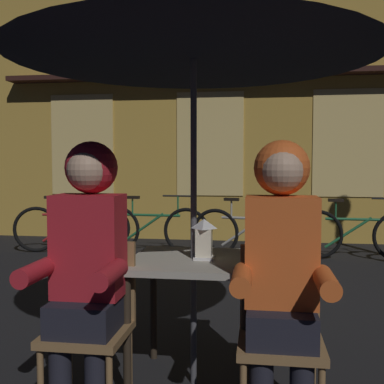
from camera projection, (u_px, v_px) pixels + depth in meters
name	position (u px, v px, depth m)	size (l,w,h in m)	color
ground_plane	(194.00, 383.00, 2.77)	(60.00, 60.00, 0.00)	black
cafe_table	(194.00, 275.00, 2.73)	(0.72, 0.72, 0.74)	#B2AD9E
patio_umbrella	(194.00, 25.00, 2.64)	(2.10, 2.10, 2.31)	#4C4C51
lantern	(204.00, 238.00, 2.69)	(0.11, 0.11, 0.23)	white
chair_left	(92.00, 317.00, 2.44)	(0.40, 0.40, 0.87)	olive
chair_right	(280.00, 327.00, 2.30)	(0.40, 0.40, 0.87)	olive
person_left_hooded	(87.00, 251.00, 2.36)	(0.45, 0.56, 1.40)	black
person_right_hooded	(282.00, 257.00, 2.23)	(0.45, 0.56, 1.40)	black
shopfront_building	(278.00, 54.00, 7.81)	(10.00, 0.93, 6.20)	gold
bicycle_nearest	(72.00, 228.00, 6.85)	(1.65, 0.43, 0.84)	black
bicycle_second	(151.00, 229.00, 6.74)	(1.68, 0.16, 0.84)	black
bicycle_third	(252.00, 233.00, 6.35)	(1.67, 0.32, 0.84)	black
bicycle_fourth	(357.00, 234.00, 6.24)	(1.68, 0.12, 0.84)	black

